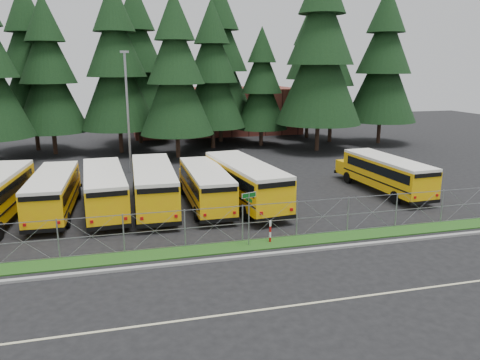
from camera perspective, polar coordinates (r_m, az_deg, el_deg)
name	(u,v)px	position (r m, az deg, el deg)	size (l,w,h in m)	color
ground	(255,233)	(25.82, 1.89, -6.53)	(120.00, 120.00, 0.00)	black
curb	(273,254)	(23.05, 4.10, -8.96)	(50.00, 0.25, 0.12)	gray
grass_verge	(265,244)	(24.29, 3.04, -7.80)	(50.00, 1.40, 0.06)	#1A4915
road_lane_line	(314,303)	(18.95, 8.98, -14.57)	(50.00, 0.12, 0.01)	beige
chainlink_fence	(261,222)	(24.58, 2.57, -5.12)	(44.00, 0.10, 2.00)	gray
brick_building	(215,111)	(64.79, -3.05, 8.46)	(22.00, 10.00, 6.00)	brown
bus_1	(54,194)	(30.92, -21.70, -1.59)	(2.32, 9.83, 2.58)	yellow
bus_2	(104,191)	(30.45, -16.20, -1.26)	(2.43, 10.28, 2.70)	yellow
bus_3	(153,187)	(30.38, -10.50, -0.86)	(2.53, 10.72, 2.81)	yellow
bus_4	(205,187)	(30.41, -4.29, -0.87)	(2.32, 9.85, 2.58)	yellow
bus_5	(243,183)	(30.73, 0.39, -0.39)	(2.59, 10.97, 2.87)	yellow
bus_east	(384,175)	(35.32, 17.16, 0.61)	(2.32, 9.83, 2.58)	yellow
street_sign	(249,208)	(23.45, 1.09, -3.39)	(0.80, 0.53, 2.81)	gray
striped_bollard	(270,232)	(24.35, 3.70, -6.32)	(0.11, 0.11, 1.20)	#B20C0C
light_standard	(128,108)	(40.41, -13.55, 8.48)	(0.70, 0.35, 10.14)	gray
conifer_2	(48,75)	(51.80, -22.32, 11.71)	(7.24, 7.24, 16.02)	black
conifer_3	(117,68)	(50.50, -14.82, 13.03)	(7.87, 7.87, 17.41)	black
conifer_4	(176,76)	(46.67, -7.84, 12.49)	(7.26, 7.26, 16.05)	black
conifer_5	(212,75)	(52.01, -3.40, 12.64)	(7.21, 7.21, 15.94)	black
conifer_6	(262,87)	(53.64, 2.65, 11.24)	(5.98, 5.98, 13.23)	black
conifer_7	(320,55)	(50.86, 9.76, 14.74)	(9.05, 9.05, 20.01)	black
conifer_8	(332,79)	(57.38, 11.17, 11.93)	(6.68, 6.68, 14.77)	black
conifer_9	(383,66)	(57.59, 17.08, 13.16)	(8.09, 8.09, 17.89)	black
conifer_10	(30,68)	(54.97, -24.23, 12.36)	(7.91, 7.91, 17.50)	black
conifer_11	(137,64)	(56.62, -12.44, 13.61)	(8.25, 8.25, 18.25)	black
conifer_12	(220,64)	(56.42, -2.45, 13.99)	(8.32, 8.32, 18.40)	black
conifer_13	(309,73)	(60.24, 8.37, 12.80)	(7.33, 7.33, 16.22)	black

